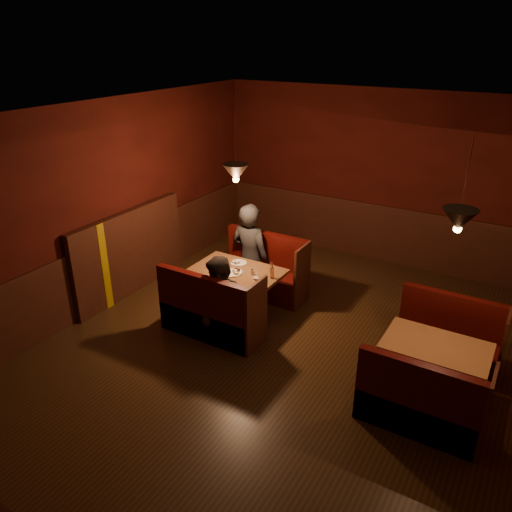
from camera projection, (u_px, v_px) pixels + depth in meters
The scene contains 9 objects.
room at pixel (272, 278), 5.85m from camera, with size 6.02×7.02×2.92m.
main_table at pixel (238, 280), 6.98m from camera, with size 1.25×0.76×0.88m.
main_bench_far at pixel (264, 275), 7.62m from camera, with size 1.38×0.49×0.94m.
main_bench_near at pixel (210, 316), 6.51m from camera, with size 1.38×0.49×0.94m.
second_table at pixel (435, 357), 5.41m from camera, with size 1.10×0.71×0.62m.
second_bench_far at pixel (447, 343), 6.00m from camera, with size 1.22×0.46×0.87m.
second_bench_near at pixel (419, 408), 4.96m from camera, with size 1.22×0.46×0.87m.
diner_a at pixel (250, 238), 7.45m from camera, with size 0.64×0.42×1.76m, color #262627.
diner_b at pixel (221, 287), 6.29m from camera, with size 0.73×0.57×1.49m, color black.
Camera 1 is at (2.22, -4.54, 3.70)m, focal length 35.00 mm.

